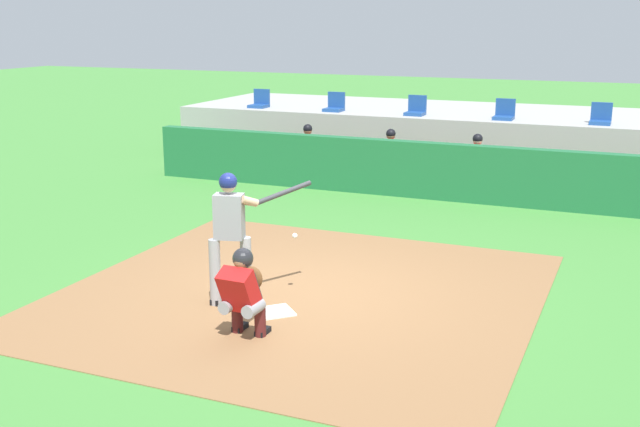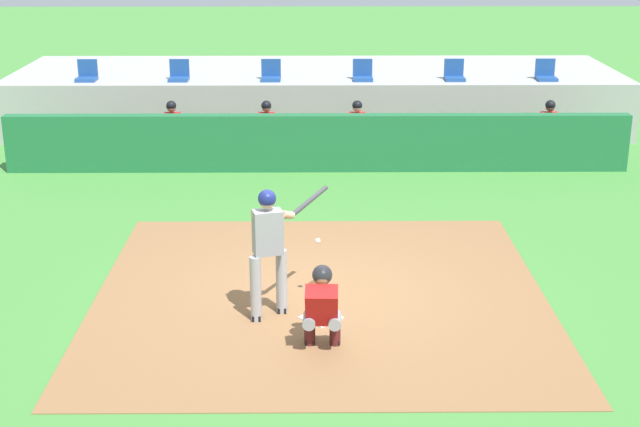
# 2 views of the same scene
# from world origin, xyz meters

# --- Properties ---
(ground_plane) EXTENTS (80.00, 80.00, 0.00)m
(ground_plane) POSITION_xyz_m (0.00, 0.00, 0.00)
(ground_plane) COLOR #428438
(dirt_infield) EXTENTS (6.40, 6.40, 0.01)m
(dirt_infield) POSITION_xyz_m (0.00, 0.00, 0.01)
(dirt_infield) COLOR olive
(dirt_infield) RESTS_ON ground
(home_plate) EXTENTS (0.62, 0.62, 0.02)m
(home_plate) POSITION_xyz_m (0.00, -0.80, 0.02)
(home_plate) COLOR white
(home_plate) RESTS_ON dirt_infield
(batter_at_plate) EXTENTS (1.05, 1.10, 1.80)m
(batter_at_plate) POSITION_xyz_m (-0.68, -0.69, 1.04)
(batter_at_plate) COLOR #99999E
(batter_at_plate) RESTS_ON ground
(catcher_crouched) EXTENTS (0.49, 1.93, 1.13)m
(catcher_crouched) POSITION_xyz_m (-0.00, -1.65, 0.61)
(catcher_crouched) COLOR gray
(catcher_crouched) RESTS_ON ground
(dugout_wall) EXTENTS (13.00, 0.30, 1.20)m
(dugout_wall) POSITION_xyz_m (0.00, 6.50, 0.60)
(dugout_wall) COLOR #1E6638
(dugout_wall) RESTS_ON ground
(dugout_bench) EXTENTS (11.80, 0.44, 0.45)m
(dugout_bench) POSITION_xyz_m (0.00, 7.50, 0.23)
(dugout_bench) COLOR olive
(dugout_bench) RESTS_ON ground
(dugout_player_0) EXTENTS (0.49, 0.70, 1.30)m
(dugout_player_0) POSITION_xyz_m (-3.17, 7.34, 0.67)
(dugout_player_0) COLOR #939399
(dugout_player_0) RESTS_ON ground
(dugout_player_1) EXTENTS (0.49, 0.70, 1.30)m
(dugout_player_1) POSITION_xyz_m (-1.11, 7.34, 0.67)
(dugout_player_1) COLOR #939399
(dugout_player_1) RESTS_ON ground
(dugout_player_2) EXTENTS (0.49, 0.70, 1.30)m
(dugout_player_2) POSITION_xyz_m (0.87, 7.34, 0.67)
(dugout_player_2) COLOR #939399
(dugout_player_2) RESTS_ON ground
(dugout_player_3) EXTENTS (0.49, 0.70, 1.30)m
(dugout_player_3) POSITION_xyz_m (5.08, 7.34, 0.67)
(dugout_player_3) COLOR #939399
(dugout_player_3) RESTS_ON ground
(stands_platform) EXTENTS (15.00, 4.40, 1.40)m
(stands_platform) POSITION_xyz_m (0.00, 10.90, 0.70)
(stands_platform) COLOR #9E9E99
(stands_platform) RESTS_ON ground
(stadium_seat_0) EXTENTS (0.46, 0.46, 0.48)m
(stadium_seat_0) POSITION_xyz_m (-5.42, 9.38, 1.53)
(stadium_seat_0) COLOR #1E478C
(stadium_seat_0) RESTS_ON stands_platform
(stadium_seat_1) EXTENTS (0.46, 0.46, 0.48)m
(stadium_seat_1) POSITION_xyz_m (-3.25, 9.38, 1.53)
(stadium_seat_1) COLOR #1E478C
(stadium_seat_1) RESTS_ON stands_platform
(stadium_seat_2) EXTENTS (0.46, 0.46, 0.48)m
(stadium_seat_2) POSITION_xyz_m (-1.08, 9.38, 1.53)
(stadium_seat_2) COLOR #1E478C
(stadium_seat_2) RESTS_ON stands_platform
(stadium_seat_3) EXTENTS (0.46, 0.46, 0.48)m
(stadium_seat_3) POSITION_xyz_m (1.08, 9.38, 1.53)
(stadium_seat_3) COLOR #1E478C
(stadium_seat_3) RESTS_ON stands_platform
(stadium_seat_4) EXTENTS (0.46, 0.46, 0.48)m
(stadium_seat_4) POSITION_xyz_m (3.25, 9.38, 1.53)
(stadium_seat_4) COLOR #1E478C
(stadium_seat_4) RESTS_ON stands_platform
(stadium_seat_5) EXTENTS (0.46, 0.46, 0.48)m
(stadium_seat_5) POSITION_xyz_m (5.42, 9.38, 1.53)
(stadium_seat_5) COLOR #1E478C
(stadium_seat_5) RESTS_ON stands_platform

